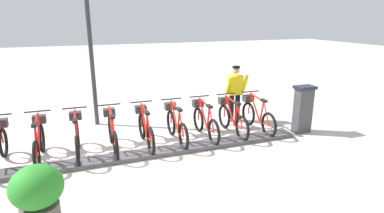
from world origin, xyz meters
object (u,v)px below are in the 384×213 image
at_px(bike_docked_2, 205,121).
at_px(bike_docked_4, 145,129).
at_px(bike_docked_0, 257,115).
at_px(bike_docked_3, 176,125).
at_px(lamp_post, 90,36).
at_px(planter_bush, 38,193).
at_px(bike_docked_1, 232,118).
at_px(bike_docked_6, 77,137).
at_px(bike_docked_5, 112,133).
at_px(worker_near_rack, 235,91).
at_px(payment_kiosk, 303,108).
at_px(bike_docked_7, 39,142).

height_order(bike_docked_2, bike_docked_4, same).
bearing_deg(bike_docked_0, bike_docked_3, 90.00).
height_order(lamp_post, planter_bush, lamp_post).
bearing_deg(bike_docked_0, lamp_post, 63.73).
bearing_deg(planter_bush, bike_docked_4, -40.78).
xyz_separation_m(bike_docked_1, bike_docked_6, (0.00, 3.88, 0.00)).
xyz_separation_m(bike_docked_5, planter_bush, (-2.47, 1.35, 0.11)).
height_order(worker_near_rack, planter_bush, worker_near_rack).
xyz_separation_m(bike_docked_2, bike_docked_6, (0.00, 3.11, 0.00)).
xyz_separation_m(payment_kiosk, worker_near_rack, (1.48, 1.26, 0.24)).
distance_m(bike_docked_0, bike_docked_6, 4.66).
bearing_deg(worker_near_rack, bike_docked_3, 113.20).
xyz_separation_m(bike_docked_2, planter_bush, (-2.47, 3.68, 0.11)).
bearing_deg(bike_docked_1, bike_docked_7, 90.00).
xyz_separation_m(bike_docked_2, worker_near_rack, (0.91, -1.35, 0.48)).
bearing_deg(bike_docked_1, bike_docked_2, 90.00).
distance_m(payment_kiosk, bike_docked_5, 4.98).
bearing_deg(bike_docked_1, bike_docked_4, 90.00).
height_order(payment_kiosk, bike_docked_0, payment_kiosk).
relative_size(bike_docked_3, lamp_post, 0.45).
xyz_separation_m(bike_docked_5, lamp_post, (2.03, 0.22, 2.10)).
xyz_separation_m(lamp_post, planter_bush, (-4.50, 1.13, -1.99)).
relative_size(bike_docked_6, worker_near_rack, 1.04).
relative_size(bike_docked_1, bike_docked_4, 1.00).
bearing_deg(worker_near_rack, bike_docked_1, 147.88).
distance_m(bike_docked_4, bike_docked_5, 0.78).
bearing_deg(planter_bush, bike_docked_1, -61.03).
relative_size(bike_docked_1, bike_docked_6, 1.00).
relative_size(bike_docked_2, bike_docked_5, 1.00).
bearing_deg(bike_docked_3, bike_docked_7, 90.00).
bearing_deg(lamp_post, bike_docked_5, -173.79).
bearing_deg(lamp_post, planter_bush, 165.85).
relative_size(bike_docked_0, bike_docked_7, 1.00).
relative_size(payment_kiosk, bike_docked_7, 0.74).
height_order(bike_docked_4, worker_near_rack, worker_near_rack).
distance_m(payment_kiosk, bike_docked_0, 1.22).
bearing_deg(bike_docked_7, worker_near_rack, -80.12).
height_order(bike_docked_5, worker_near_rack, worker_near_rack).
relative_size(bike_docked_4, lamp_post, 0.45).
relative_size(bike_docked_0, worker_near_rack, 1.04).
relative_size(bike_docked_1, bike_docked_3, 1.00).
height_order(bike_docked_1, bike_docked_4, same).
height_order(bike_docked_1, bike_docked_2, same).
height_order(payment_kiosk, bike_docked_5, payment_kiosk).
relative_size(bike_docked_0, bike_docked_5, 1.00).
relative_size(bike_docked_3, planter_bush, 1.77).
distance_m(bike_docked_7, lamp_post, 3.21).
bearing_deg(bike_docked_2, bike_docked_7, 90.00).
height_order(bike_docked_6, lamp_post, lamp_post).
relative_size(bike_docked_7, lamp_post, 0.45).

